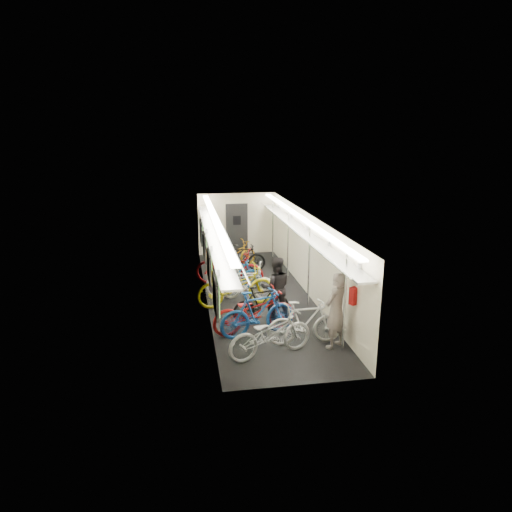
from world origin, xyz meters
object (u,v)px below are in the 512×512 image
object	(u,v)px
bicycle_1	(258,313)
passenger_mid	(276,288)
bicycle_0	(270,334)
backpack	(355,296)
passenger_near	(336,311)

from	to	relation	value
bicycle_1	passenger_mid	size ratio (longest dim) A/B	1.16
bicycle_0	bicycle_1	world-z (taller)	bicycle_1
bicycle_0	backpack	world-z (taller)	backpack
passenger_mid	backpack	world-z (taller)	passenger_mid
passenger_near	passenger_mid	xyz separation A→B (m)	(-0.96, 1.87, -0.06)
bicycle_1	backpack	world-z (taller)	backpack
passenger_near	backpack	size ratio (longest dim) A/B	4.58
bicycle_0	passenger_near	bearing A→B (deg)	-100.80
bicycle_1	passenger_near	bearing A→B (deg)	-132.63
bicycle_1	passenger_near	world-z (taller)	passenger_near
passenger_near	passenger_mid	world-z (taller)	passenger_near
bicycle_1	passenger_mid	bearing A→B (deg)	-46.02
passenger_mid	backpack	bearing A→B (deg)	126.08
bicycle_0	backpack	size ratio (longest dim) A/B	5.13
passenger_mid	backpack	size ratio (longest dim) A/B	4.29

